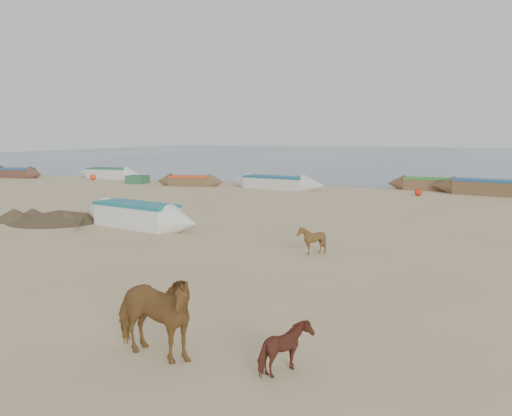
% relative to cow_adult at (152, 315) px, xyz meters
% --- Properties ---
extents(ground, '(140.00, 140.00, 0.00)m').
position_rel_cow_adult_xyz_m(ground, '(-1.98, 5.94, -0.74)').
color(ground, tan).
rests_on(ground, ground).
extents(sea, '(160.00, 160.00, 0.00)m').
position_rel_cow_adult_xyz_m(sea, '(-1.98, 87.94, -0.73)').
color(sea, slate).
rests_on(sea, ground).
extents(cow_adult, '(1.85, 1.05, 1.48)m').
position_rel_cow_adult_xyz_m(cow_adult, '(0.00, 0.00, 0.00)').
color(cow_adult, brown).
rests_on(cow_adult, ground).
extents(calf_front, '(0.85, 0.77, 0.88)m').
position_rel_cow_adult_xyz_m(calf_front, '(0.60, 7.87, -0.30)').
color(calf_front, brown).
rests_on(calf_front, ground).
extents(calf_right, '(0.71, 0.81, 0.78)m').
position_rel_cow_adult_xyz_m(calf_right, '(2.17, 0.27, -0.35)').
color(calf_right, brown).
rests_on(calf_right, ground).
extents(near_canoe, '(6.29, 2.60, 0.95)m').
position_rel_cow_adult_xyz_m(near_canoe, '(-7.00, 9.89, -0.26)').
color(near_canoe, white).
rests_on(near_canoe, ground).
extents(debris_pile, '(5.11, 5.11, 0.43)m').
position_rel_cow_adult_xyz_m(debris_pile, '(-10.97, 10.02, -0.52)').
color(debris_pile, brown).
rests_on(debris_pile, ground).
extents(waterline_canoes, '(58.31, 4.87, 0.94)m').
position_rel_cow_adult_xyz_m(waterline_canoes, '(-2.24, 26.46, -0.32)').
color(waterline_canoes, brown).
rests_on(waterline_canoes, ground).
extents(beach_clutter, '(42.95, 4.27, 0.64)m').
position_rel_cow_adult_xyz_m(beach_clutter, '(1.37, 26.14, -0.44)').
color(beach_clutter, '#2D643F').
rests_on(beach_clutter, ground).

